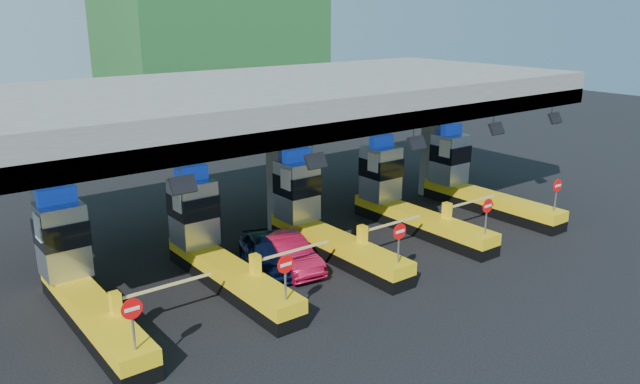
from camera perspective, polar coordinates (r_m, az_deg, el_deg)
ground at (r=26.84m, az=0.17°, el=-5.43°), size 120.00×120.00×0.00m
toll_canopy at (r=27.51m, az=-3.50°, el=8.33°), size 28.00×12.09×7.00m
toll_lane_far_left at (r=22.41m, az=-21.20°, el=-7.32°), size 4.43×8.00×4.16m
toll_lane_left at (r=24.06m, az=-9.76°, el=-4.76°), size 4.43×8.00×4.16m
toll_lane_center at (r=26.56m, az=-0.19°, el=-2.45°), size 4.43×8.00×4.16m
toll_lane_right at (r=29.70m, az=7.52°, el=-0.53°), size 4.43×8.00×4.16m
toll_lane_far_right at (r=33.30m, az=13.65°, el=1.00°), size 4.43×8.00×4.16m
van at (r=24.87m, az=-4.87°, el=-5.56°), size 2.88×4.47×1.42m
red_car at (r=24.93m, az=-2.96°, el=-5.58°), size 1.92×4.16×1.32m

